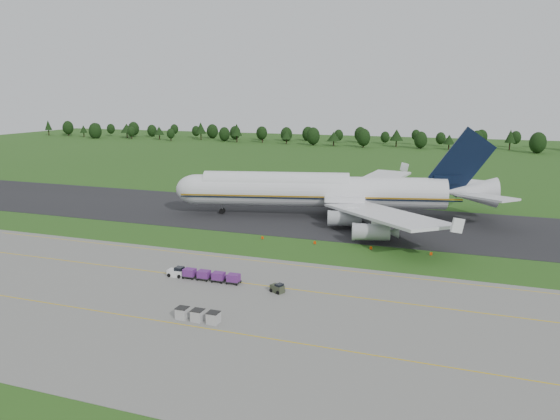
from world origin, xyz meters
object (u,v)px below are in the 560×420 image
at_px(utility_cart, 277,289).
at_px(edge_markers, 342,245).
at_px(baggage_train, 202,275).
at_px(uld_row, 198,315).
at_px(aircraft, 325,191).

height_order(utility_cart, edge_markers, utility_cart).
relative_size(baggage_train, edge_markers, 0.37).
xyz_separation_m(utility_cart, edge_markers, (3.48, 29.13, -0.36)).
distance_m(utility_cart, uld_row, 15.49).
bearing_deg(aircraft, edge_markers, -67.20).
distance_m(baggage_train, utility_cart, 13.93).
xyz_separation_m(utility_cart, uld_row, (-6.50, -14.05, 0.23)).
relative_size(utility_cart, uld_row, 0.38).
height_order(aircraft, utility_cart, aircraft).
distance_m(uld_row, edge_markers, 44.33).
xyz_separation_m(aircraft, utility_cart, (7.57, -55.42, -5.90)).
bearing_deg(baggage_train, utility_cart, -5.19).
bearing_deg(aircraft, baggage_train, -96.64).
distance_m(baggage_train, uld_row, 16.99).
height_order(baggage_train, utility_cart, baggage_train).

